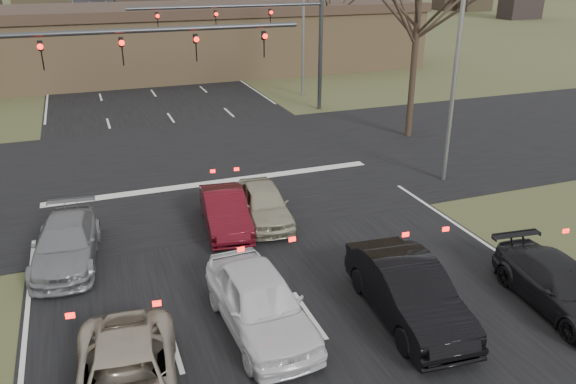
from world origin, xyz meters
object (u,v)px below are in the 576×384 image
building (163,40)px  car_silver_suv (127,382)px  mast_arm_far (276,27)px  car_black_hatch (408,291)px  car_grey_ahead (66,243)px  car_silver_ahead (264,203)px  mast_arm_near (63,67)px  car_red_ahead (225,211)px  car_charcoal_sedan (560,286)px  streetlight_right_far (301,9)px  streetlight_right_near (455,44)px  car_white_sedan (260,302)px

building → car_silver_suv: building is taller
mast_arm_far → car_black_hatch: size_ratio=2.38×
car_grey_ahead → car_silver_ahead: 6.54m
mast_arm_near → car_red_ahead: bearing=-43.4°
car_red_ahead → building: bearing=91.1°
mast_arm_near → mast_arm_far: same height
building → car_silver_ahead: size_ratio=10.95×
car_charcoal_sedan → mast_arm_near: bearing=140.2°
car_charcoal_sedan → car_silver_ahead: car_silver_ahead is taller
mast_arm_far → car_charcoal_sedan: size_ratio=2.58×
mast_arm_near → streetlight_right_far: size_ratio=1.21×
streetlight_right_near → car_silver_ahead: bearing=-172.0°
mast_arm_far → car_silver_ahead: 15.78m
streetlight_right_near → car_white_sedan: size_ratio=2.20×
car_silver_suv → car_silver_ahead: 9.28m
building → car_charcoal_sedan: 37.23m
car_white_sedan → mast_arm_near: bearing=108.6°
mast_arm_far → car_charcoal_sedan: mast_arm_far is taller
building → streetlight_right_near: bearing=-76.3°
car_white_sedan → car_grey_ahead: car_white_sedan is taller
streetlight_right_far → car_silver_suv: size_ratio=2.18×
car_red_ahead → car_silver_ahead: 1.44m
car_black_hatch → car_silver_ahead: size_ratio=1.21×
car_silver_suv → car_silver_ahead: bearing=60.2°
streetlight_right_near → streetlight_right_far: size_ratio=1.00×
car_white_sedan → car_black_hatch: (3.66, -0.86, -0.00)m
mast_arm_near → mast_arm_far: 15.17m
car_black_hatch → car_grey_ahead: size_ratio=1.06×
building → car_grey_ahead: bearing=-104.6°
car_white_sedan → streetlight_right_near: bearing=32.3°
car_white_sedan → car_charcoal_sedan: size_ratio=1.06×
car_grey_ahead → streetlight_right_far: bearing=58.0°
car_black_hatch → car_charcoal_sedan: size_ratio=1.09×
mast_arm_near → car_black_hatch: (7.54, -10.93, -4.30)m
car_charcoal_sedan → car_red_ahead: size_ratio=1.09×
mast_arm_near → car_silver_ahead: mast_arm_near is taller
car_grey_ahead → streetlight_right_near: bearing=13.9°
mast_arm_near → car_grey_ahead: bearing=-96.6°
mast_arm_near → car_charcoal_sedan: size_ratio=2.82×
building → car_silver_ahead: 29.24m
mast_arm_far → car_silver_suv: bearing=-116.7°
car_grey_ahead → car_silver_ahead: car_silver_ahead is taller
streetlight_right_far → car_silver_suv: bearing=-118.6°
mast_arm_near → car_white_sedan: (3.88, -10.08, -4.30)m
mast_arm_far → car_silver_ahead: mast_arm_far is taller
building → mast_arm_far: 15.75m
mast_arm_near → car_silver_ahead: 8.48m
building → streetlight_right_far: size_ratio=4.24×
car_silver_suv → car_red_ahead: (3.98, 7.41, 0.01)m
car_red_ahead → car_black_hatch: bearing=-59.2°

